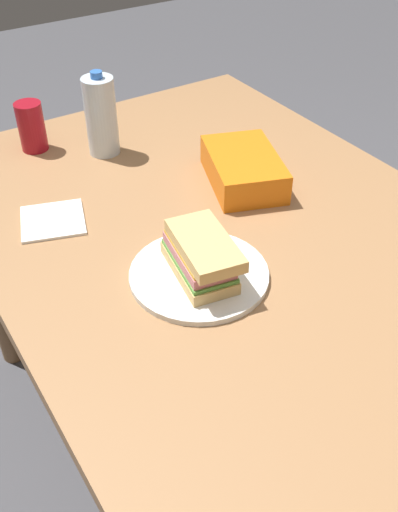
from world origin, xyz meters
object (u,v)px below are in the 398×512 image
(sandwich, at_px, (201,256))
(chip_bag, at_px, (244,169))
(paper_plate, at_px, (199,274))
(water_bottle_tall, at_px, (101,116))
(dining_table, at_px, (289,317))
(soda_can_red, at_px, (31,127))

(sandwich, height_order, chip_bag, sandwich)
(paper_plate, relative_size, water_bottle_tall, 1.26)
(water_bottle_tall, bearing_deg, chip_bag, 34.23)
(dining_table, bearing_deg, water_bottle_tall, -173.60)
(paper_plate, relative_size, sandwich, 1.33)
(chip_bag, distance_m, water_bottle_tall, 0.37)
(sandwich, bearing_deg, water_bottle_tall, 173.69)
(soda_can_red, bearing_deg, sandwich, 7.26)
(chip_bag, relative_size, water_bottle_tall, 1.11)
(paper_plate, bearing_deg, sandwich, 16.34)
(paper_plate, distance_m, chip_bag, 0.35)
(sandwich, xyz_separation_m, water_bottle_tall, (-0.53, 0.06, 0.04))
(soda_can_red, bearing_deg, dining_table, 15.79)
(dining_table, xyz_separation_m, paper_plate, (-0.11, -0.13, 0.09))
(chip_bag, bearing_deg, paper_plate, -29.30)
(paper_plate, bearing_deg, dining_table, 49.05)
(paper_plate, bearing_deg, water_bottle_tall, 173.52)
(chip_bag, bearing_deg, water_bottle_tall, -125.41)
(dining_table, relative_size, chip_bag, 7.75)
(sandwich, xyz_separation_m, chip_bag, (-0.23, 0.26, -0.02))
(soda_can_red, distance_m, water_bottle_tall, 0.18)
(dining_table, bearing_deg, chip_bag, 158.57)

